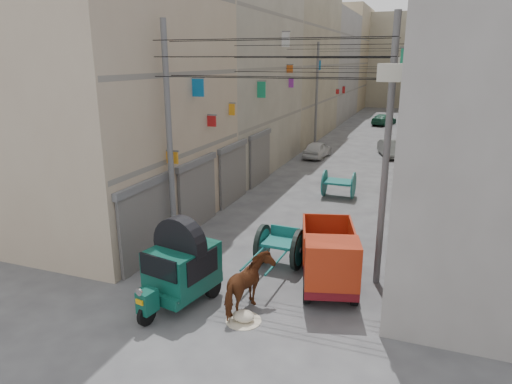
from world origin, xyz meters
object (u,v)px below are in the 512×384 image
at_px(auto_rickshaw, 181,265).
at_px(second_cart, 339,183).
at_px(mini_truck, 329,263).
at_px(tonga_cart, 280,246).
at_px(distant_car_grey, 391,149).
at_px(distant_car_white, 317,149).
at_px(distant_car_green, 384,120).
at_px(feed_sack, 243,316).
at_px(horse, 249,286).

xyz_separation_m(auto_rickshaw, second_cart, (2.28, 11.92, -0.43)).
xyz_separation_m(mini_truck, second_cart, (-1.54, 9.84, -0.21)).
distance_m(tonga_cart, distant_car_grey, 20.07).
bearing_deg(distant_car_white, distant_car_green, -95.29).
relative_size(mini_truck, feed_sack, 6.24).
xyz_separation_m(feed_sack, distant_car_grey, (1.86, 23.56, 0.43)).
xyz_separation_m(auto_rickshaw, mini_truck, (3.82, 2.08, -0.22)).
bearing_deg(mini_truck, distant_car_white, 88.76).
bearing_deg(distant_car_white, distant_car_grey, -153.12).
relative_size(feed_sack, distant_car_grey, 0.17).
distance_m(mini_truck, horse, 2.64).
xyz_separation_m(auto_rickshaw, feed_sack, (2.03, -0.34, -1.00)).
bearing_deg(auto_rickshaw, distant_car_grey, 91.59).
bearing_deg(feed_sack, distant_car_grey, 85.48).
xyz_separation_m(mini_truck, distant_car_green, (-1.97, 37.98, -0.36)).
distance_m(mini_truck, distant_car_grey, 21.15).
height_order(tonga_cart, horse, horse).
xyz_separation_m(feed_sack, distant_car_white, (-3.00, 21.43, 0.43)).
xyz_separation_m(distant_car_grey, distant_car_green, (-2.05, 16.83, -0.01)).
bearing_deg(second_cart, distant_car_grey, 82.33).
height_order(distant_car_white, distant_car_green, distant_car_white).
relative_size(feed_sack, distant_car_green, 0.15).
bearing_deg(mini_truck, distant_car_grey, 74.44).
relative_size(auto_rickshaw, distant_car_white, 0.84).
height_order(auto_rickshaw, distant_car_green, auto_rickshaw).
bearing_deg(mini_truck, second_cart, 83.55).
bearing_deg(feed_sack, mini_truck, 53.65).
relative_size(distant_car_grey, distant_car_green, 0.89).
bearing_deg(tonga_cart, second_cart, 90.03).
bearing_deg(second_cart, distant_car_green, 91.34).
xyz_separation_m(distant_car_white, distant_car_grey, (4.86, 2.14, -0.01)).
height_order(feed_sack, distant_car_white, distant_car_white).
bearing_deg(mini_truck, horse, -149.48).
distance_m(second_cart, distant_car_green, 28.14).
bearing_deg(feed_sack, horse, 95.75).
bearing_deg(horse, tonga_cart, -81.95).
xyz_separation_m(second_cart, distant_car_green, (-0.43, 28.14, -0.16)).
bearing_deg(distant_car_white, mini_truck, 107.25).
bearing_deg(distant_car_grey, tonga_cart, -113.37).
bearing_deg(feed_sack, second_cart, 88.87).
bearing_deg(distant_car_green, distant_car_grey, 113.99).
bearing_deg(distant_car_grey, mini_truck, -107.90).
bearing_deg(auto_rickshaw, feed_sack, 1.57).
bearing_deg(distant_car_grey, feed_sack, -112.20).
bearing_deg(distant_car_white, auto_rickshaw, 95.75).
distance_m(auto_rickshaw, distant_car_grey, 23.55).
xyz_separation_m(horse, distant_car_white, (-2.94, 20.90, -0.20)).
height_order(mini_truck, feed_sack, mini_truck).
bearing_deg(second_cart, distant_car_white, 109.92).
bearing_deg(second_cart, feed_sack, -90.66).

